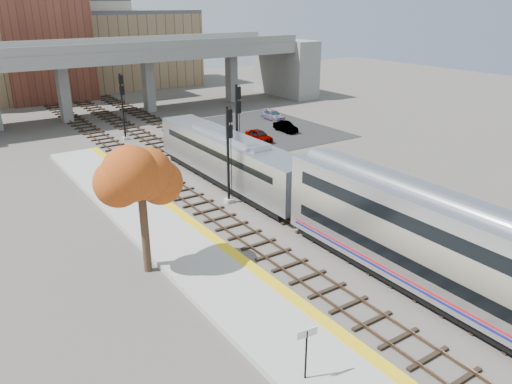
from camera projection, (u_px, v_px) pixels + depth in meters
ground at (339, 256)px, 29.50m from camera, size 160.00×160.00×0.00m
platform at (235, 290)px, 25.66m from camera, size 4.50×60.00×0.35m
yellow_strip at (265, 277)px, 26.59m from camera, size 0.70×60.00×0.01m
tracks at (240, 189)px, 39.64m from camera, size 10.70×95.00×0.25m
overpass at (132, 69)px, 64.80m from camera, size 54.00×12.00×9.50m
buildings_far at (59, 42)px, 78.84m from camera, size 43.00×21.00×20.60m
parking_lot at (264, 129)px, 58.46m from camera, size 14.00×18.00×0.04m
locomotive at (229, 158)px, 40.18m from camera, size 3.02×19.05×4.10m
coach at (488, 269)px, 22.50m from camera, size 3.03×25.00×5.00m
signal_mast_near at (229, 156)px, 35.94m from camera, size 0.60×0.64×7.23m
signal_mast_mid at (237, 129)px, 42.13m from camera, size 0.60×0.64×7.70m
signal_mast_far at (123, 108)px, 52.79m from camera, size 0.60×0.64×7.05m
station_sign at (306, 344)px, 18.89m from camera, size 0.90×0.17×2.27m
tree at (141, 184)px, 26.05m from camera, size 3.60×3.60×6.99m
car_a at (259, 136)px, 53.12m from camera, size 1.68×3.70×1.23m
car_b at (286, 127)px, 56.98m from camera, size 1.24×3.45×1.13m
car_c at (273, 115)px, 62.76m from camera, size 1.76×4.04×1.16m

